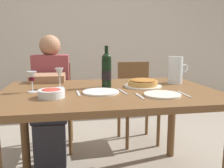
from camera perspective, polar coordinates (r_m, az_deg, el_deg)
back_wall at (r=4.01m, az=-6.40°, el=14.32°), size 8.00×0.10×2.80m
dining_table at (r=1.73m, az=-0.49°, el=-4.44°), size 1.50×1.00×0.76m
wine_bottle at (r=1.80m, az=-1.30°, el=3.27°), size 0.07×0.07×0.31m
water_pitcher at (r=2.04m, az=14.67°, el=2.85°), size 0.17×0.12×0.22m
baked_tart at (r=1.85m, az=7.26°, el=0.21°), size 0.28×0.28×0.06m
salad_bowl at (r=1.53m, az=-14.07°, el=-2.02°), size 0.16×0.16×0.06m
wine_glass_left_diner at (r=1.71m, az=-18.37°, el=1.51°), size 0.07×0.07×0.14m
wine_glass_right_diner at (r=1.81m, az=-12.29°, el=2.39°), size 0.06×0.06×0.15m
dinner_plate_left_setting at (r=1.58m, az=11.76°, el=-2.45°), size 0.24×0.24×0.01m
dinner_plate_right_setting at (r=1.62m, az=-2.64°, el=-1.88°), size 0.24×0.24×0.01m
fork_left_setting at (r=1.53m, az=6.52°, el=-2.84°), size 0.02×0.16×0.00m
knife_left_setting at (r=1.64m, az=16.63°, el=-2.31°), size 0.01×0.18×0.00m
knife_right_setting at (r=1.65m, az=2.54°, el=-1.81°), size 0.03×0.18×0.00m
spoon_right_setting at (r=1.61m, az=-7.93°, el=-2.19°), size 0.02×0.16×0.00m
chair_left at (r=2.59m, az=-13.62°, el=-3.68°), size 0.41×0.41×0.87m
diner_left at (r=2.34m, az=-14.23°, el=-2.21°), size 0.35×0.51×1.16m
chair_right at (r=2.71m, az=5.65°, el=-2.87°), size 0.42×0.42×0.87m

